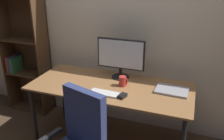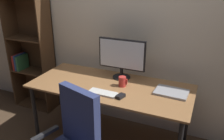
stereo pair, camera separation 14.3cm
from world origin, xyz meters
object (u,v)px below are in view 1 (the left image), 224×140
(desk, at_px, (111,92))
(monitor, at_px, (121,56))
(keyboard, at_px, (104,93))
(mouse, at_px, (122,96))
(coffee_mug, at_px, (123,81))
(laptop, at_px, (172,90))
(bookshelf, at_px, (26,57))

(desk, relative_size, monitor, 3.19)
(keyboard, bearing_deg, monitor, 88.10)
(desk, height_order, monitor, monitor)
(monitor, bearing_deg, mouse, -69.62)
(keyboard, relative_size, mouse, 3.02)
(keyboard, height_order, coffee_mug, coffee_mug)
(desk, xyz_separation_m, monitor, (0.03, 0.23, 0.33))
(laptop, bearing_deg, desk, -169.85)
(mouse, bearing_deg, coffee_mug, 122.08)
(monitor, xyz_separation_m, laptop, (0.60, -0.16, -0.25))
(coffee_mug, xyz_separation_m, laptop, (0.50, 0.05, -0.04))
(coffee_mug, bearing_deg, desk, -165.91)
(desk, bearing_deg, coffee_mug, 14.09)
(desk, relative_size, laptop, 5.36)
(coffee_mug, xyz_separation_m, bookshelf, (-1.50, 0.34, -0.02))
(coffee_mug, bearing_deg, laptop, 5.35)
(keyboard, relative_size, bookshelf, 0.18)
(keyboard, height_order, bookshelf, bookshelf)
(laptop, xyz_separation_m, bookshelf, (-2.01, 0.29, 0.03))
(keyboard, xyz_separation_m, laptop, (0.62, 0.28, 0.00))
(desk, height_order, mouse, mouse)
(bookshelf, bearing_deg, desk, -15.12)
(coffee_mug, height_order, laptop, coffee_mug)
(monitor, relative_size, coffee_mug, 5.00)
(keyboard, xyz_separation_m, coffee_mug, (0.12, 0.24, 0.04))
(monitor, height_order, keyboard, monitor)
(mouse, bearing_deg, bookshelf, 174.57)
(monitor, bearing_deg, desk, -97.99)
(monitor, xyz_separation_m, bookshelf, (-1.41, 0.14, -0.22))
(desk, height_order, keyboard, keyboard)
(mouse, distance_m, bookshelf, 1.68)
(desk, distance_m, laptop, 0.64)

